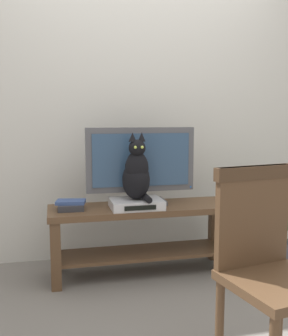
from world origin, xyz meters
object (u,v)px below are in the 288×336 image
wooden_chair (267,259)px  potted_plant (276,219)px  cat (137,174)px  tv (141,164)px  book_stack (71,205)px  media_box (136,204)px  tv_stand (142,226)px

wooden_chair → potted_plant: (0.73, 1.11, -0.15)m
cat → potted_plant: 1.12m
cat → potted_plant: cat is taller
tv → book_stack: size_ratio=3.67×
wooden_chair → book_stack: 1.51m
media_box → potted_plant: potted_plant is taller
tv_stand → tv: 0.46m
cat → book_stack: 0.52m
cat → wooden_chair: (0.32, -1.22, -0.21)m
cat → book_stack: cat is taller
tv → wooden_chair: 1.40m
wooden_chair → book_stack: size_ratio=4.31×
tv_stand → book_stack: size_ratio=6.20×
cat → wooden_chair: 1.28m
wooden_chair → tv: bearing=101.0°
tv → potted_plant: bearing=-13.6°
book_stack → potted_plant: potted_plant is taller
media_box → wooden_chair: bearing=-75.3°
tv_stand → wooden_chair: wooden_chair is taller
tv → book_stack: (-0.52, -0.07, -0.27)m
tv → wooden_chair: size_ratio=0.85×
tv_stand → tv: (0.00, 0.06, 0.46)m
media_box → wooden_chair: 1.28m
potted_plant → tv_stand: bearing=169.7°
tv → book_stack: tv is taller
tv → media_box: tv is taller
wooden_chair → potted_plant: size_ratio=1.42×
tv_stand → tv: size_ratio=1.69×
media_box → cat: cat is taller
potted_plant → cat: bearing=173.9°
potted_plant → book_stack: bearing=173.5°
wooden_chair → potted_plant: 1.34m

